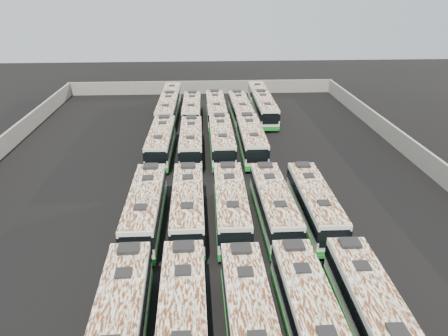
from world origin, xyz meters
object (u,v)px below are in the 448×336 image
bus_front_left (183,323)px  bus_back_left (192,110)px  bus_midback_far_left (161,142)px  bus_back_right (240,109)px  bus_front_far_right (374,316)px  bus_front_far_left (120,327)px  bus_midfront_left (188,206)px  bus_midback_right (251,139)px  bus_front_right (311,319)px  bus_midback_center (222,140)px  bus_back_far_right (262,103)px  bus_back_far_left (169,105)px  bus_back_center (216,109)px  bus_midfront_center (231,205)px  bus_midback_left (191,142)px  bus_front_center (250,323)px  bus_midfront_right (274,205)px  bus_midfront_far_right (314,204)px  bus_midfront_far_left (146,208)px

bus_front_left → bus_back_left: bearing=89.2°
bus_midback_far_left → bus_back_right: 16.20m
bus_front_far_right → bus_back_right: 40.93m
bus_front_far_left → bus_midfront_left: (3.22, 12.80, -0.03)m
bus_midback_right → bus_front_right: bearing=-89.6°
bus_midfront_left → bus_midback_right: 16.67m
bus_midfront_left → bus_midback_center: size_ratio=0.98×
bus_midfront_left → bus_back_far_right: size_ratio=0.64×
bus_front_right → bus_midfront_left: size_ratio=0.99×
bus_back_far_left → bus_back_center: bus_back_center is taller
bus_front_far_right → bus_back_far_left: size_ratio=0.65×
bus_front_far_left → bus_back_right: (9.90, 40.86, -0.06)m
bus_back_center → bus_back_right: (3.37, 0.09, -0.06)m
bus_midfront_center → bus_back_far_right: (6.76, 30.93, 0.01)m
bus_back_right → bus_back_far_left: bearing=163.0°
bus_front_left → bus_midback_left: bearing=89.1°
bus_front_far_left → bus_back_far_right: size_ratio=0.66×
bus_midback_right → bus_back_far_left: 18.56m
bus_front_center → bus_midback_right: (3.29, 28.09, 0.07)m
bus_back_far_left → bus_back_far_right: 13.35m
bus_front_right → bus_back_right: (0.04, 40.77, -0.01)m
bus_midfront_right → bus_midback_left: 16.57m
bus_back_center → bus_front_left: bearing=-94.7°
bus_midfront_far_right → bus_midback_center: bus_midback_center is taller
bus_midfront_left → bus_back_center: bus_back_center is taller
bus_midfront_far_left → bus_back_far_right: bearing=66.8°
bus_midback_left → bus_back_far_left: (-3.32, 15.85, 0.03)m
bus_back_far_left → bus_midfront_far_left: bearing=-89.0°
bus_midfront_center → bus_midback_far_left: size_ratio=1.00×
bus_front_far_left → bus_back_center: size_ratio=1.01×
bus_midfront_right → bus_back_right: bearing=89.6°
bus_front_center → bus_back_left: bearing=94.3°
bus_midback_right → bus_midfront_center: bearing=-101.9°
bus_back_far_left → bus_back_left: (3.26, -2.95, -0.02)m
bus_midfront_left → bus_back_center: 28.16m
bus_midback_center → bus_front_far_right: bearing=-76.7°
bus_midback_right → bus_back_far_left: (-9.97, 15.66, -0.05)m
bus_front_right → bus_midback_far_left: (-9.87, 27.95, 0.02)m
bus_midfront_far_left → bus_midback_left: 15.53m
bus_front_far_left → bus_front_far_right: bus_front_far_left is taller
bus_front_far_right → bus_midfront_far_right: bus_front_far_right is taller
bus_midfront_far_left → bus_back_left: bus_midfront_far_left is taller
bus_front_far_right → bus_midfront_right: 13.04m
bus_front_far_left → bus_back_left: bus_front_far_left is taller
bus_front_right → bus_midfront_far_right: bus_front_right is taller
bus_back_left → bus_back_right: bearing=1.6°
bus_front_right → bus_midfront_far_left: bearing=127.7°
bus_front_left → bus_midfront_far_left: size_ratio=1.01×
bus_front_far_left → bus_front_left: size_ratio=1.01×
bus_front_center → bus_back_left: size_ratio=1.00×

